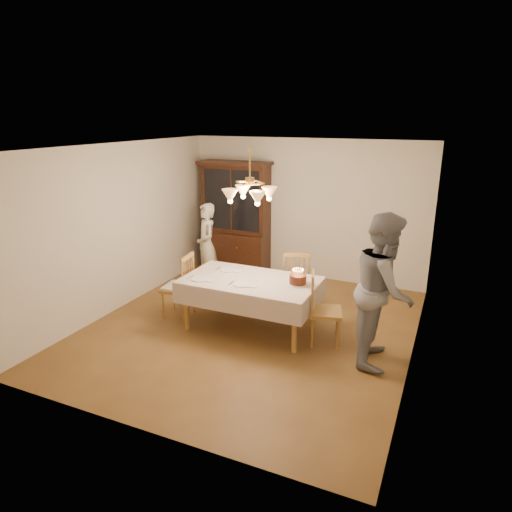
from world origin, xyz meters
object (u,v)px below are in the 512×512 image
at_px(dining_table, 250,284).
at_px(birthday_cake, 298,280).
at_px(elderly_woman, 207,245).
at_px(chair_far_side, 296,284).
at_px(china_hutch, 236,220).

height_order(dining_table, birthday_cake, birthday_cake).
xyz_separation_m(dining_table, elderly_woman, (-1.46, 1.30, 0.07)).
relative_size(dining_table, chair_far_side, 1.90).
bearing_deg(china_hutch, chair_far_side, -38.20).
relative_size(dining_table, elderly_woman, 1.26).
xyz_separation_m(dining_table, chair_far_side, (0.38, 0.90, -0.24)).
bearing_deg(dining_table, china_hutch, 120.83).
height_order(chair_far_side, birthday_cake, chair_far_side).
bearing_deg(china_hutch, elderly_woman, -96.61).
distance_m(china_hutch, chair_far_side, 2.27).
bearing_deg(china_hutch, dining_table, -59.17).
relative_size(china_hutch, elderly_woman, 1.43).
distance_m(elderly_woman, birthday_cake, 2.46).
distance_m(chair_far_side, elderly_woman, 1.90).
height_order(china_hutch, birthday_cake, china_hutch).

